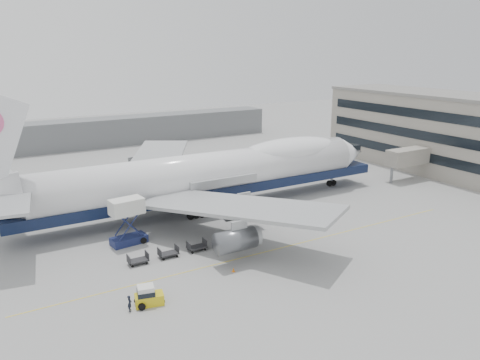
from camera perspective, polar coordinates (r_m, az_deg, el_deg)
ground at (r=63.25m, az=1.00°, el=-6.60°), size 260.00×260.00×0.00m
apron_line at (r=58.62m, az=4.09°, el=-8.49°), size 60.00×0.15×0.01m
hangar at (r=123.39m, az=-20.44°, el=5.13°), size 110.00×8.00×7.00m
airliner at (r=71.73m, az=-3.53°, el=0.82°), size 67.00×55.30×19.98m
catering_truck at (r=60.72m, az=-13.57°, el=-4.56°), size 4.67×3.46×5.98m
baggage_tug at (r=47.47m, az=-11.16°, el=-13.74°), size 2.98×2.03×2.00m
ground_worker at (r=46.85m, az=-13.30°, el=-14.41°), size 0.58×0.69×1.60m
traffic_cone at (r=53.07m, az=-0.81°, el=-10.89°), size 0.34×0.34×0.50m
dolly_0 at (r=55.91m, az=-12.33°, el=-9.49°), size 2.30×1.35×1.30m
dolly_1 at (r=57.01m, az=-8.74°, el=-8.79°), size 2.30×1.35×1.30m
dolly_2 at (r=58.33m, az=-5.31°, el=-8.08°), size 2.30×1.35×1.30m
dolly_3 at (r=59.86m, az=-2.05°, el=-7.38°), size 2.30×1.35×1.30m
dolly_4 at (r=61.57m, az=1.03°, el=-6.70°), size 2.30×1.35×1.30m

